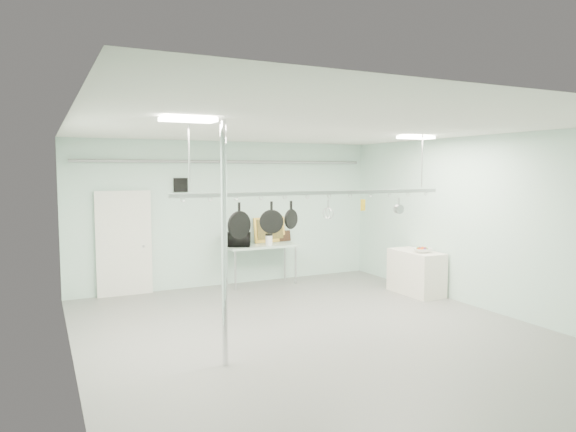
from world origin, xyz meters
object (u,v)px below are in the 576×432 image
side_cabinet (416,272)px  fruit_bowl (422,250)px  coffee_canister (269,240)px  pot_rack (319,191)px  chrome_pole (224,245)px  skillet_mid (271,218)px  prep_table (261,248)px  microwave (238,240)px  skillet_left (239,221)px  skillet_right (291,215)px

side_cabinet → fruit_bowl: fruit_bowl is taller
coffee_canister → pot_rack: bearing=-99.3°
chrome_pole → skillet_mid: size_ratio=6.39×
prep_table → microwave: bearing=-179.7°
chrome_pole → skillet_mid: (1.07, 0.90, 0.23)m
chrome_pole → microwave: bearing=67.4°
prep_table → microwave: microwave is taller
coffee_canister → skillet_mid: size_ratio=0.45×
side_cabinet → coffee_canister: (-2.44, 2.03, 0.57)m
fruit_bowl → skillet_mid: skillet_mid is taller
coffee_canister → skillet_left: (-1.87, -3.13, 0.79)m
prep_table → skillet_right: (-0.89, -3.30, 1.04)m
side_cabinet → skillet_right: 3.88m
fruit_bowl → chrome_pole: bearing=-159.6°
prep_table → side_cabinet: 3.39m
chrome_pole → microwave: 4.58m
side_cabinet → skillet_right: size_ratio=2.79×
skillet_mid → microwave: bearing=104.8°
pot_rack → coffee_canister: (0.51, 3.13, -1.21)m
skillet_mid → side_cabinet: bearing=42.5°
skillet_mid → skillet_right: size_ratio=1.16×
fruit_bowl → side_cabinet: bearing=81.3°
microwave → skillet_right: (-0.33, -3.30, 0.81)m
prep_table → coffee_canister: size_ratio=7.18×
side_cabinet → prep_table: bearing=139.2°
skillet_left → skillet_right: 0.87m
skillet_mid → pot_rack: bearing=26.3°
coffee_canister → skillet_left: 3.73m
prep_table → coffee_canister: (0.11, -0.17, 0.18)m
pot_rack → coffee_canister: pot_rack is taller
microwave → skillet_left: size_ratio=0.97×
coffee_canister → skillet_right: 3.40m
side_cabinet → pot_rack: size_ratio=0.25×
pot_rack → skillet_left: size_ratio=8.55×
chrome_pole → pot_rack: (1.90, 0.90, 0.63)m
chrome_pole → pot_rack: chrome_pole is taller
prep_table → side_cabinet: size_ratio=1.33×
side_cabinet → pot_rack: (-2.95, -1.10, 1.78)m
skillet_left → pot_rack: bearing=-16.2°
side_cabinet → fruit_bowl: (-0.03, -0.21, 0.50)m
chrome_pole → prep_table: 4.85m
prep_table → coffee_canister: 0.27m
side_cabinet → microwave: microwave is taller
pot_rack → skillet_right: size_ratio=11.17×
chrome_pole → fruit_bowl: bearing=20.4°
pot_rack → coffee_canister: 3.40m
chrome_pole → skillet_mid: bearing=40.0°
pot_rack → skillet_mid: size_ratio=9.59×
chrome_pole → side_cabinet: 5.37m
chrome_pole → microwave: chrome_pole is taller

